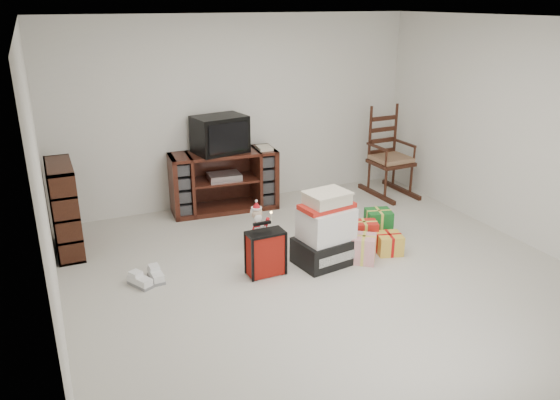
{
  "coord_description": "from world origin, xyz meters",
  "views": [
    {
      "loc": [
        -2.44,
        -4.34,
        2.66
      ],
      "look_at": [
        -0.24,
        0.6,
        0.66
      ],
      "focal_mm": 35.0,
      "sensor_mm": 36.0,
      "label": 1
    }
  ],
  "objects_px": {
    "red_suitcase": "(266,253)",
    "mrs_claus_figurine": "(257,230)",
    "gift_cluster": "(379,239)",
    "gift_pile": "(326,233)",
    "tv_stand": "(224,181)",
    "sneaker_pair": "(148,278)",
    "santa_figurine": "(329,231)",
    "teddy_bear": "(320,250)",
    "rocking_chair": "(388,163)",
    "bookshelf": "(64,210)",
    "crt_television": "(220,134)"
  },
  "relations": [
    {
      "from": "tv_stand",
      "to": "teddy_bear",
      "type": "relative_size",
      "value": 3.96
    },
    {
      "from": "bookshelf",
      "to": "mrs_claus_figurine",
      "type": "relative_size",
      "value": 1.81
    },
    {
      "from": "teddy_bear",
      "to": "gift_cluster",
      "type": "xyz_separation_m",
      "value": [
        0.76,
        0.02,
        -0.02
      ]
    },
    {
      "from": "tv_stand",
      "to": "santa_figurine",
      "type": "bearing_deg",
      "value": -64.89
    },
    {
      "from": "gift_pile",
      "to": "teddy_bear",
      "type": "bearing_deg",
      "value": 176.94
    },
    {
      "from": "gift_pile",
      "to": "crt_television",
      "type": "height_order",
      "value": "crt_television"
    },
    {
      "from": "santa_figurine",
      "to": "mrs_claus_figurine",
      "type": "height_order",
      "value": "santa_figurine"
    },
    {
      "from": "tv_stand",
      "to": "gift_cluster",
      "type": "relative_size",
      "value": 1.58
    },
    {
      "from": "crt_television",
      "to": "gift_cluster",
      "type": "bearing_deg",
      "value": -67.95
    },
    {
      "from": "mrs_claus_figurine",
      "to": "tv_stand",
      "type": "bearing_deg",
      "value": 88.02
    },
    {
      "from": "rocking_chair",
      "to": "red_suitcase",
      "type": "height_order",
      "value": "rocking_chair"
    },
    {
      "from": "bookshelf",
      "to": "mrs_claus_figurine",
      "type": "bearing_deg",
      "value": -21.74
    },
    {
      "from": "rocking_chair",
      "to": "gift_pile",
      "type": "bearing_deg",
      "value": -141.44
    },
    {
      "from": "mrs_claus_figurine",
      "to": "gift_cluster",
      "type": "relative_size",
      "value": 0.62
    },
    {
      "from": "red_suitcase",
      "to": "gift_pile",
      "type": "bearing_deg",
      "value": -1.57
    },
    {
      "from": "rocking_chair",
      "to": "teddy_bear",
      "type": "relative_size",
      "value": 3.63
    },
    {
      "from": "bookshelf",
      "to": "teddy_bear",
      "type": "relative_size",
      "value": 2.79
    },
    {
      "from": "sneaker_pair",
      "to": "santa_figurine",
      "type": "bearing_deg",
      "value": -20.75
    },
    {
      "from": "gift_pile",
      "to": "mrs_claus_figurine",
      "type": "xyz_separation_m",
      "value": [
        -0.52,
        0.66,
        -0.13
      ]
    },
    {
      "from": "gift_pile",
      "to": "gift_cluster",
      "type": "relative_size",
      "value": 0.87
    },
    {
      "from": "red_suitcase",
      "to": "tv_stand",
      "type": "bearing_deg",
      "value": 82.71
    },
    {
      "from": "bookshelf",
      "to": "crt_television",
      "type": "distance_m",
      "value": 2.11
    },
    {
      "from": "red_suitcase",
      "to": "mrs_claus_figurine",
      "type": "height_order",
      "value": "mrs_claus_figurine"
    },
    {
      "from": "teddy_bear",
      "to": "red_suitcase",
      "type": "bearing_deg",
      "value": 178.92
    },
    {
      "from": "red_suitcase",
      "to": "sneaker_pair",
      "type": "height_order",
      "value": "red_suitcase"
    },
    {
      "from": "gift_cluster",
      "to": "bookshelf",
      "type": "bearing_deg",
      "value": 155.78
    },
    {
      "from": "santa_figurine",
      "to": "gift_cluster",
      "type": "bearing_deg",
      "value": -21.73
    },
    {
      "from": "gift_pile",
      "to": "gift_cluster",
      "type": "xyz_separation_m",
      "value": [
        0.69,
        0.02,
        -0.21
      ]
    },
    {
      "from": "rocking_chair",
      "to": "gift_cluster",
      "type": "height_order",
      "value": "rocking_chair"
    },
    {
      "from": "mrs_claus_figurine",
      "to": "sneaker_pair",
      "type": "height_order",
      "value": "mrs_claus_figurine"
    },
    {
      "from": "tv_stand",
      "to": "gift_pile",
      "type": "relative_size",
      "value": 1.82
    },
    {
      "from": "rocking_chair",
      "to": "santa_figurine",
      "type": "relative_size",
      "value": 2.08
    },
    {
      "from": "rocking_chair",
      "to": "crt_television",
      "type": "distance_m",
      "value": 2.49
    },
    {
      "from": "tv_stand",
      "to": "rocking_chair",
      "type": "xyz_separation_m",
      "value": [
        2.37,
        -0.32,
        0.05
      ]
    },
    {
      "from": "santa_figurine",
      "to": "gift_cluster",
      "type": "height_order",
      "value": "santa_figurine"
    },
    {
      "from": "rocking_chair",
      "to": "red_suitcase",
      "type": "distance_m",
      "value": 3.06
    },
    {
      "from": "bookshelf",
      "to": "gift_cluster",
      "type": "distance_m",
      "value": 3.5
    },
    {
      "from": "sneaker_pair",
      "to": "gift_cluster",
      "type": "height_order",
      "value": "gift_cluster"
    },
    {
      "from": "gift_cluster",
      "to": "rocking_chair",
      "type": "bearing_deg",
      "value": 53.21
    },
    {
      "from": "bookshelf",
      "to": "gift_pile",
      "type": "xyz_separation_m",
      "value": [
        2.48,
        -1.44,
        -0.14
      ]
    },
    {
      "from": "santa_figurine",
      "to": "teddy_bear",
      "type": "bearing_deg",
      "value": -134.61
    },
    {
      "from": "red_suitcase",
      "to": "mrs_claus_figurine",
      "type": "distance_m",
      "value": 0.68
    },
    {
      "from": "santa_figurine",
      "to": "gift_cluster",
      "type": "xyz_separation_m",
      "value": [
        0.53,
        -0.21,
        -0.11
      ]
    },
    {
      "from": "rocking_chair",
      "to": "sneaker_pair",
      "type": "bearing_deg",
      "value": -162.68
    },
    {
      "from": "gift_pile",
      "to": "red_suitcase",
      "type": "distance_m",
      "value": 0.7
    },
    {
      "from": "crt_television",
      "to": "tv_stand",
      "type": "bearing_deg",
      "value": -7.46
    },
    {
      "from": "santa_figurine",
      "to": "crt_television",
      "type": "distance_m",
      "value": 2.01
    },
    {
      "from": "rocking_chair",
      "to": "sneaker_pair",
      "type": "xyz_separation_m",
      "value": [
        -3.72,
        -1.31,
        -0.4
      ]
    },
    {
      "from": "gift_cluster",
      "to": "gift_pile",
      "type": "bearing_deg",
      "value": -178.75
    },
    {
      "from": "crt_television",
      "to": "sneaker_pair",
      "type": "bearing_deg",
      "value": -138.94
    }
  ]
}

